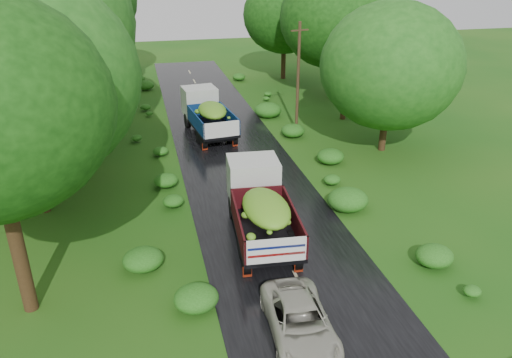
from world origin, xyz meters
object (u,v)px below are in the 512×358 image
object	(u,v)px
car	(300,321)
utility_pole	(298,77)
truck_far	(207,112)
truck_near	(260,203)

from	to	relation	value
car	utility_pole	size ratio (longest dim) A/B	0.58
truck_far	car	distance (m)	19.78
utility_pole	car	bearing A→B (deg)	-120.39
truck_far	utility_pole	xyz separation A→B (m)	(5.92, -0.80, 2.16)
truck_far	utility_pole	world-z (taller)	utility_pole
truck_far	car	size ratio (longest dim) A/B	1.60
truck_near	truck_far	bearing A→B (deg)	95.62
car	utility_pole	bearing A→B (deg)	76.06
truck_far	car	xyz separation A→B (m)	(0.02, -19.76, -0.93)
truck_near	car	size ratio (longest dim) A/B	1.61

